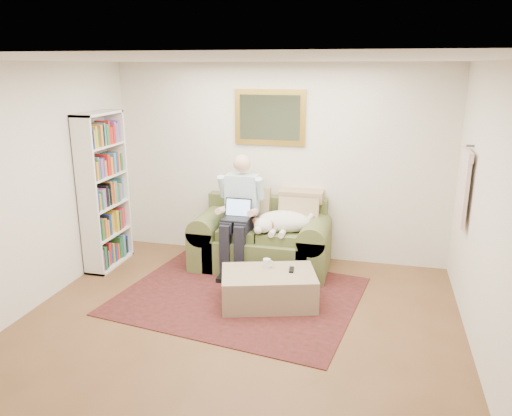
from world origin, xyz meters
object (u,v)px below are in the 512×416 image
at_px(sofa, 262,244).
at_px(sleeping_dog, 284,221).
at_px(ottoman, 269,288).
at_px(bookshelf, 104,191).
at_px(seated_man, 239,215).
at_px(laptop, 237,213).
at_px(coffee_mug, 267,263).

relative_size(sofa, sleeping_dog, 2.43).
height_order(ottoman, bookshelf, bookshelf).
bearing_deg(seated_man, ottoman, -56.00).
relative_size(laptop, sleeping_dog, 0.47).
bearing_deg(bookshelf, ottoman, -14.77).
xyz_separation_m(sofa, ottoman, (0.33, -1.03, -0.12)).
xyz_separation_m(ottoman, bookshelf, (-2.31, 0.61, 0.81)).
relative_size(sofa, coffee_mug, 17.48).
relative_size(sofa, laptop, 5.15).
height_order(seated_man, laptop, seated_man).
bearing_deg(sofa, sleeping_dog, -15.74).
height_order(sleeping_dog, ottoman, sleeping_dog).
distance_m(laptop, coffee_mug, 0.92).
xyz_separation_m(sleeping_dog, coffee_mug, (-0.04, -0.81, -0.25)).
bearing_deg(laptop, sofa, 41.02).
bearing_deg(sleeping_dog, coffee_mug, -92.89).
bearing_deg(bookshelf, laptop, 6.51).
height_order(laptop, sleeping_dog, laptop).
relative_size(seated_man, ottoman, 1.44).
bearing_deg(coffee_mug, sofa, 106.98).
bearing_deg(ottoman, laptop, 126.18).
xyz_separation_m(laptop, coffee_mug, (0.54, -0.67, -0.35)).
bearing_deg(coffee_mug, seated_man, 126.12).
height_order(sofa, laptop, laptop).
relative_size(ottoman, bookshelf, 0.51).
bearing_deg(coffee_mug, laptop, 128.80).
bearing_deg(coffee_mug, ottoman, -68.98).
xyz_separation_m(laptop, bookshelf, (-1.72, -0.20, 0.23)).
bearing_deg(laptop, seated_man, 90.00).
distance_m(sofa, sleeping_dog, 0.49).
distance_m(laptop, ottoman, 1.16).
relative_size(laptop, coffee_mug, 3.39).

